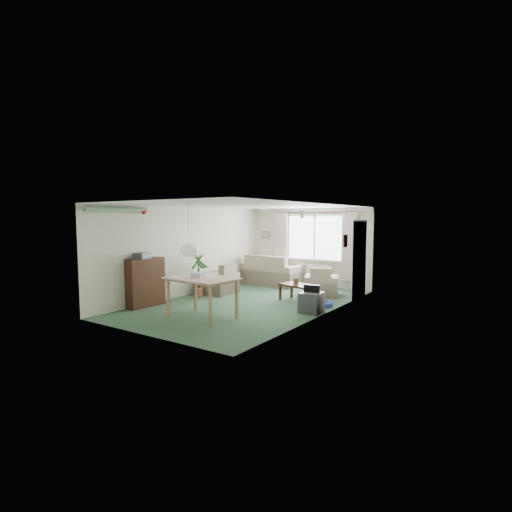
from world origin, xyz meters
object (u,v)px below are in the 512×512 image
Objects in this scene: tv_cube at (312,302)px; sofa at (273,270)px; houseplant at (199,274)px; pet_bed at (322,304)px; dining_table at (202,298)px; bookshelf at (145,282)px; coffee_table at (299,293)px; armchair_left at (218,278)px; armchair_corner at (321,281)px.

sofa is at bearing 131.25° from tv_cube.
houseplant reaches higher than pet_bed.
dining_table is at bearing -123.72° from pet_bed.
houseplant reaches higher than bookshelf.
coffee_table is (1.92, -1.85, -0.25)m from sofa.
dining_table is at bearing 30.40° from armchair_left.
houseplant is at bearing -167.48° from pet_bed.
bookshelf is at bearing 178.28° from dining_table.
armchair_left is at bearing 5.87° from armchair_corner.
houseplant reaches higher than armchair_corner.
bookshelf is 0.87× the size of dining_table.
bookshelf is (-2.73, -2.56, 0.36)m from coffee_table.
sofa is 1.62× the size of bookshelf.
armchair_corner is 2.08m from tv_cube.
armchair_corner is 3.81m from dining_table.
houseplant is (-2.67, -1.97, 0.22)m from armchair_corner.
dining_table is (1.65, -1.70, -0.19)m from houseplant.
houseplant is 2.38m from dining_table.
armchair_left is at bearing 122.95° from dining_table.
tv_cube is at bearing -48.16° from coffee_table.
coffee_table is 1.21m from tv_cube.
armchair_left is 1.88× the size of tv_cube.
armchair_corner is 3.33m from houseplant.
armchair_corner is 1.42m from pet_bed.
tv_cube is at bearing 0.16° from houseplant.
tv_cube is (0.81, -0.90, 0.01)m from coffee_table.
pet_bed is at bearing 89.47° from armchair_left.
armchair_corner is 1.08m from coffee_table.
bookshelf reaches higher than armchair_left.
bookshelf is (-0.34, -2.26, 0.16)m from armchair_left.
armchair_left is at bearing 83.74° from bookshelf.
armchair_corner is 1.71× the size of pet_bed.
coffee_table is at bearing 128.36° from tv_cube.
armchair_left is at bearing -177.97° from pet_bed.
armchair_corner reaches higher than tv_cube.
pet_bed is at bearing 144.61° from sofa.
bookshelf is 2.26× the size of pet_bed.
tv_cube reaches higher than coffee_table.
armchair_left is 2.30m from bookshelf.
pet_bed is (1.62, 2.43, -0.36)m from dining_table.
coffee_table is 0.77m from pet_bed.
coffee_table is 1.88× the size of pet_bed.
sofa is 1.54× the size of houseplant.
armchair_left reaches higher than pet_bed.
tv_cube is (2.73, -2.75, -0.24)m from sofa.
coffee_table is at bearing 19.72° from houseplant.
dining_table is (1.50, -2.32, -0.00)m from armchair_left.
sofa is 4.49m from bookshelf.
armchair_left is 0.66m from houseplant.
houseplant is at bearing 14.06° from armchair_corner.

